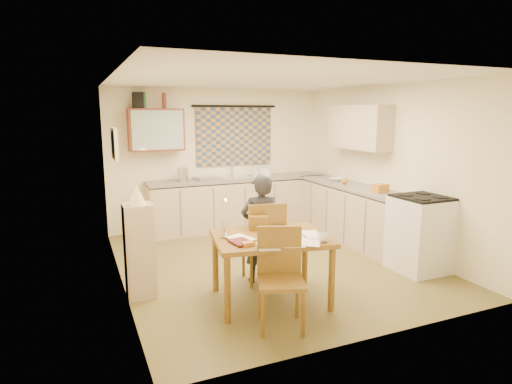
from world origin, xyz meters
name	(u,v)px	position (x,y,z in m)	size (l,w,h in m)	color
floor	(270,263)	(0.00, 0.00, -0.01)	(4.00, 4.50, 0.02)	brown
ceiling	(271,79)	(0.00, 0.00, 2.51)	(4.00, 4.50, 0.02)	white
wall_back	(219,159)	(0.00, 2.26, 1.25)	(4.00, 0.02, 2.50)	#FAF0CA
wall_front	(379,208)	(0.00, -2.26, 1.25)	(4.00, 0.02, 2.50)	#FAF0CA
wall_left	(116,184)	(-2.01, 0.00, 1.25)	(0.02, 4.50, 2.50)	#FAF0CA
wall_right	(389,167)	(2.01, 0.00, 1.25)	(0.02, 4.50, 2.50)	#FAF0CA
window_blind	(235,137)	(0.30, 2.22, 1.65)	(1.45, 0.03, 1.05)	navy
curtain_rod	(235,106)	(0.30, 2.20, 2.20)	(0.04, 0.04, 1.60)	black
wall_cabinet	(156,130)	(-1.15, 2.08, 1.80)	(0.90, 0.34, 0.70)	maroon
wall_cabinet_glass	(158,130)	(-1.15, 1.91, 1.80)	(0.84, 0.02, 0.64)	#99B2A5
upper_cabinet_right	(359,127)	(1.83, 0.55, 1.85)	(0.34, 1.30, 0.70)	tan
framed_print	(114,144)	(-1.97, 0.40, 1.70)	(0.04, 0.50, 0.40)	white
print_canvas	(116,144)	(-1.95, 0.40, 1.70)	(0.01, 0.42, 0.32)	silver
counter_back	(239,203)	(0.28, 1.95, 0.45)	(3.30, 0.62, 0.92)	tan
counter_right	(360,216)	(1.70, 0.24, 0.45)	(0.62, 2.95, 0.92)	tan
stove	(420,234)	(1.70, -1.05, 0.50)	(0.65, 0.65, 1.01)	white
sink	(237,180)	(0.24, 1.95, 0.88)	(0.55, 0.45, 0.10)	silver
tap	(232,169)	(0.21, 2.13, 1.06)	(0.03, 0.03, 0.28)	silver
dish_rack	(205,178)	(-0.36, 1.95, 0.95)	(0.35, 0.30, 0.06)	silver
kettle	(183,174)	(-0.75, 1.95, 1.04)	(0.18, 0.18, 0.24)	silver
mixing_bowl	(265,172)	(0.80, 1.95, 1.00)	(0.24, 0.24, 0.16)	white
soap_bottle	(255,172)	(0.61, 2.00, 1.00)	(0.10, 0.10, 0.17)	white
bowl	(336,179)	(1.70, 0.96, 0.95)	(0.24, 0.24, 0.06)	white
orange_bag	(380,188)	(1.70, -0.20, 0.98)	(0.22, 0.16, 0.12)	#BF741D
fruit_orange	(344,181)	(1.65, 0.64, 0.97)	(0.10, 0.10, 0.10)	#BF741D
speaker	(138,100)	(-1.42, 2.08, 2.28)	(0.16, 0.20, 0.26)	black
bottle_green	(144,100)	(-1.33, 2.08, 2.28)	(0.07, 0.07, 0.26)	#195926
bottle_brown	(164,101)	(-0.99, 2.08, 2.28)	(0.07, 0.07, 0.26)	maroon
dining_table	(270,268)	(-0.52, -1.12, 0.38)	(1.37, 1.13, 0.75)	brown
chair_far	(263,256)	(-0.37, -0.57, 0.32)	(0.52, 0.52, 1.03)	brown
chair_near	(281,298)	(-0.69, -1.71, 0.30)	(0.57, 0.57, 0.98)	brown
person	(261,229)	(-0.40, -0.56, 0.67)	(0.54, 0.40, 1.35)	black
shelf_stand	(140,251)	(-1.84, -0.44, 0.54)	(0.32, 0.30, 1.08)	tan
lampshade	(137,194)	(-1.84, -0.44, 1.19)	(0.20, 0.20, 0.22)	white
letter_rack	(259,223)	(-0.54, -0.84, 0.83)	(0.22, 0.10, 0.16)	brown
mug	(323,237)	(-0.11, -1.53, 0.79)	(0.15, 0.15, 0.09)	white
magazine	(233,244)	(-1.02, -1.27, 0.76)	(0.24, 0.29, 0.02)	maroon
book	(235,241)	(-0.95, -1.16, 0.76)	(0.23, 0.27, 0.02)	#BF741D
orange_box	(248,244)	(-0.89, -1.36, 0.77)	(0.12, 0.08, 0.04)	#BF741D
eyeglasses	(290,242)	(-0.44, -1.43, 0.76)	(0.13, 0.04, 0.02)	black
candle_holder	(224,230)	(-1.02, -0.99, 0.84)	(0.06, 0.06, 0.18)	silver
candle	(226,211)	(-0.98, -0.98, 1.04)	(0.02, 0.02, 0.22)	white
candle_flame	(226,200)	(-0.98, -0.96, 1.16)	(0.02, 0.02, 0.02)	#FFCC66
papers	(288,238)	(-0.39, -1.29, 0.76)	(1.06, 0.96, 0.02)	white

